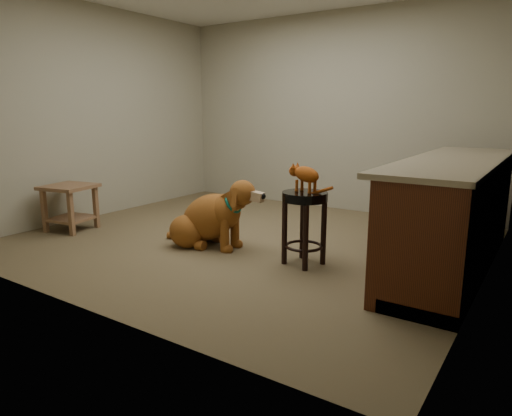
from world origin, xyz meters
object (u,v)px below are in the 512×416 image
Objects in this scene: side_table at (70,201)px; padded_stool at (304,213)px; golden_retriever at (210,219)px; tabby_kitten at (305,175)px; wood_stool at (445,197)px.

padded_stool is at bearing 8.79° from side_table.
tabby_kitten is (1.03, 0.03, 0.52)m from golden_retriever.
padded_stool is at bearing -5.72° from tabby_kitten.
padded_stool is 1.05m from golden_retriever.
wood_stool is at bearing 65.99° from padded_stool.
golden_retriever is (-1.82, -1.80, -0.13)m from wood_stool.
padded_stool is 1.48× the size of tabby_kitten.
wood_stool is at bearing 78.28° from tabby_kitten.
golden_retriever reaches higher than side_table.
padded_stool reaches higher than side_table.
side_table is at bearing -172.42° from golden_retriever.
golden_retriever is at bearing -178.25° from padded_stool.
padded_stool is 0.55× the size of golden_retriever.
wood_stool reaches higher than golden_retriever.
wood_stool is 1.80× the size of tabby_kitten.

